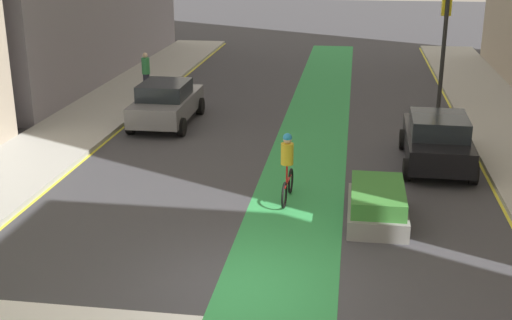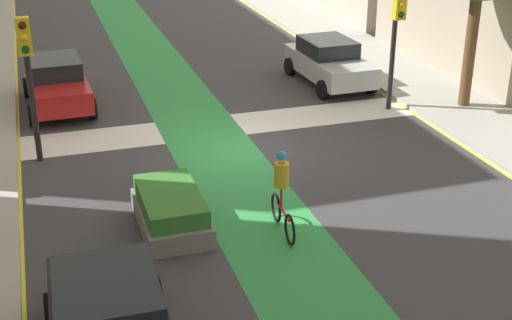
{
  "view_description": "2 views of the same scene",
  "coord_description": "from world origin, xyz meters",
  "px_view_note": "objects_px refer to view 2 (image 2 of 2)",
  "views": [
    {
      "loc": [
        2.06,
        -11.46,
        6.6
      ],
      "look_at": [
        -0.13,
        3.46,
        1.48
      ],
      "focal_mm": 47.12,
      "sensor_mm": 36.0,
      "label": 1
    },
    {
      "loc": [
        5.2,
        17.45,
        7.68
      ],
      "look_at": [
        0.99,
        4.25,
        1.6
      ],
      "focal_mm": 49.87,
      "sensor_mm": 36.0,
      "label": 2
    }
  ],
  "objects_px": {
    "traffic_signal_near_left": "(397,25)",
    "cyclist_in_lane": "(282,190)",
    "traffic_signal_near_right": "(27,62)",
    "median_planter": "(171,210)",
    "car_silver_left_near": "(329,61)",
    "car_red_right_near": "(56,83)"
  },
  "relations": [
    {
      "from": "traffic_signal_near_left",
      "to": "cyclist_in_lane",
      "type": "bearing_deg",
      "value": 46.8
    },
    {
      "from": "traffic_signal_near_right",
      "to": "median_planter",
      "type": "height_order",
      "value": "traffic_signal_near_right"
    },
    {
      "from": "traffic_signal_near_right",
      "to": "median_planter",
      "type": "xyz_separation_m",
      "value": [
        -2.64,
        4.56,
        -2.35
      ]
    },
    {
      "from": "car_silver_left_near",
      "to": "traffic_signal_near_left",
      "type": "bearing_deg",
      "value": 103.59
    },
    {
      "from": "traffic_signal_near_right",
      "to": "car_silver_left_near",
      "type": "relative_size",
      "value": 0.92
    },
    {
      "from": "traffic_signal_near_right",
      "to": "traffic_signal_near_left",
      "type": "bearing_deg",
      "value": -175.31
    },
    {
      "from": "traffic_signal_near_right",
      "to": "car_red_right_near",
      "type": "bearing_deg",
      "value": -99.57
    },
    {
      "from": "cyclist_in_lane",
      "to": "median_planter",
      "type": "relative_size",
      "value": 0.73
    },
    {
      "from": "traffic_signal_near_left",
      "to": "car_silver_left_near",
      "type": "xyz_separation_m",
      "value": [
        0.78,
        -3.24,
        -1.94
      ]
    },
    {
      "from": "traffic_signal_near_left",
      "to": "median_planter",
      "type": "xyz_separation_m",
      "value": [
        8.22,
        5.45,
        -2.33
      ]
    },
    {
      "from": "car_silver_left_near",
      "to": "cyclist_in_lane",
      "type": "relative_size",
      "value": 2.3
    },
    {
      "from": "car_red_right_near",
      "to": "traffic_signal_near_right",
      "type": "bearing_deg",
      "value": 80.43
    },
    {
      "from": "traffic_signal_near_left",
      "to": "median_planter",
      "type": "distance_m",
      "value": 10.14
    },
    {
      "from": "car_red_right_near",
      "to": "median_planter",
      "type": "distance_m",
      "value": 9.23
    },
    {
      "from": "traffic_signal_near_left",
      "to": "cyclist_in_lane",
      "type": "height_order",
      "value": "traffic_signal_near_left"
    },
    {
      "from": "traffic_signal_near_right",
      "to": "traffic_signal_near_left",
      "type": "relative_size",
      "value": 1.01
    },
    {
      "from": "traffic_signal_near_right",
      "to": "car_red_right_near",
      "type": "height_order",
      "value": "traffic_signal_near_right"
    },
    {
      "from": "traffic_signal_near_right",
      "to": "cyclist_in_lane",
      "type": "distance_m",
      "value": 7.55
    },
    {
      "from": "traffic_signal_near_left",
      "to": "cyclist_in_lane",
      "type": "relative_size",
      "value": 2.09
    },
    {
      "from": "car_silver_left_near",
      "to": "car_red_right_near",
      "type": "bearing_deg",
      "value": -2.05
    },
    {
      "from": "traffic_signal_near_right",
      "to": "car_silver_left_near",
      "type": "bearing_deg",
      "value": -157.7
    },
    {
      "from": "traffic_signal_near_left",
      "to": "car_silver_left_near",
      "type": "distance_m",
      "value": 3.86
    }
  ]
}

